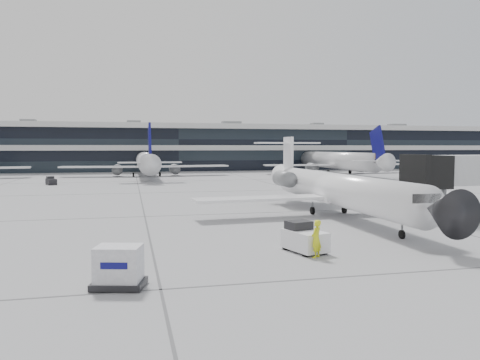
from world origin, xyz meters
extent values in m
plane|color=gray|center=(0.00, 0.00, 0.00)|extent=(220.00, 220.00, 0.00)
cube|color=black|center=(0.00, 82.00, 5.00)|extent=(170.00, 22.00, 10.00)
cylinder|color=white|center=(5.14, -3.85, 2.22)|extent=(2.77, 23.15, 2.60)
cone|color=black|center=(5.05, -16.76, 2.22)|extent=(2.62, 2.72, 2.60)
cone|color=white|center=(5.23, 9.26, 2.51)|extent=(2.49, 3.10, 2.47)
cube|color=white|center=(-1.12, -2.84, 1.54)|extent=(10.74, 3.16, 0.21)
cube|color=white|center=(11.41, -2.93, 1.54)|extent=(10.76, 3.31, 0.21)
cylinder|color=slate|center=(3.27, 4.07, 2.60)|extent=(1.47, 3.29, 1.45)
cylinder|color=slate|center=(7.12, 4.04, 2.60)|extent=(1.47, 3.29, 1.45)
cube|color=white|center=(5.23, 8.68, 4.53)|extent=(0.29, 2.51, 4.34)
cube|color=white|center=(5.23, 9.07, 6.07)|extent=(6.95, 1.59, 0.15)
cylinder|color=black|center=(5.07, -13.00, 0.27)|extent=(0.18, 0.54, 0.54)
cylinder|color=black|center=(3.71, -1.91, 0.31)|extent=(0.24, 0.62, 0.62)
cylinder|color=black|center=(6.60, -1.93, 0.31)|extent=(0.24, 0.62, 0.62)
cube|color=black|center=(11.09, -6.94, 3.74)|extent=(2.55, 3.04, 2.49)
cylinder|color=slate|center=(12.59, -6.81, 1.25)|extent=(0.39, 0.39, 2.49)
cube|color=black|center=(12.59, -6.81, 0.31)|extent=(1.70, 1.38, 0.62)
imported|color=yellow|center=(-1.95, -16.39, 0.97)|extent=(0.83, 0.82, 1.94)
cube|color=white|center=(-2.03, -15.00, 0.63)|extent=(2.09, 2.81, 1.03)
cube|color=black|center=(-2.18, -14.45, 1.31)|extent=(1.48, 1.32, 0.57)
cylinder|color=black|center=(-2.88, -14.29, 0.25)|extent=(0.33, 0.54, 0.50)
cylinder|color=black|center=(-1.67, -13.96, 0.25)|extent=(0.33, 0.54, 0.50)
cylinder|color=black|center=(-2.39, -16.05, 0.25)|extent=(0.33, 0.54, 0.50)
cylinder|color=black|center=(-1.18, -15.72, 0.25)|extent=(0.33, 0.54, 0.50)
cube|color=black|center=(-11.60, -19.35, 0.16)|extent=(2.33, 1.95, 0.25)
cube|color=silver|center=(-11.60, -19.35, 0.98)|extent=(2.03, 1.72, 1.41)
cone|color=orange|center=(-3.56, 7.54, 0.26)|extent=(0.33, 0.33, 0.52)
cube|color=orange|center=(-3.56, 7.54, 0.01)|extent=(0.46, 0.46, 0.03)
cube|color=black|center=(-22.64, 36.08, 0.49)|extent=(1.88, 2.29, 0.81)
cube|color=black|center=(-22.83, 36.49, 1.03)|extent=(1.24, 1.15, 0.45)
cylinder|color=black|center=(-23.39, 36.53, 0.20)|extent=(0.31, 0.43, 0.40)
cylinder|color=black|center=(-22.49, 36.94, 0.20)|extent=(0.31, 0.43, 0.40)
cylinder|color=black|center=(-22.79, 35.22, 0.20)|extent=(0.31, 0.43, 0.40)
cylinder|color=black|center=(-21.89, 35.63, 0.20)|extent=(0.31, 0.43, 0.40)
camera|label=1|loc=(-11.10, -38.31, 5.60)|focal=35.00mm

